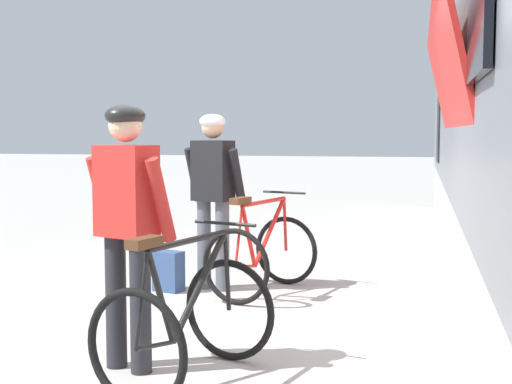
% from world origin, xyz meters
% --- Properties ---
extents(ground_plane, '(80.00, 80.00, 0.00)m').
position_xyz_m(ground_plane, '(0.00, 0.00, 0.00)').
color(ground_plane, '#A09E99').
extents(cyclist_near_in_red, '(0.66, 0.45, 1.76)m').
position_xyz_m(cyclist_near_in_red, '(-0.55, -0.97, 1.05)').
color(cyclist_near_in_red, '#232328').
rests_on(cyclist_near_in_red, ground).
extents(cyclist_far_in_dark, '(0.66, 0.42, 1.76)m').
position_xyz_m(cyclist_far_in_dark, '(-0.68, 1.48, 1.05)').
color(cyclist_far_in_dark, '#4C515B').
rests_on(cyclist_far_in_dark, ground).
extents(bicycle_near_black, '(0.98, 1.22, 0.99)m').
position_xyz_m(bicycle_near_black, '(-0.09, -1.13, 0.40)').
color(bicycle_near_black, black).
rests_on(bicycle_near_black, ground).
extents(bicycle_far_red, '(0.98, 1.23, 0.99)m').
position_xyz_m(bicycle_far_red, '(-0.16, 1.38, 0.40)').
color(bicycle_far_red, black).
rests_on(bicycle_far_red, ground).
extents(backpack_on_platform, '(0.32, 0.25, 0.40)m').
position_xyz_m(backpack_on_platform, '(-1.10, 1.30, 0.20)').
color(backpack_on_platform, navy).
rests_on(backpack_on_platform, ground).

